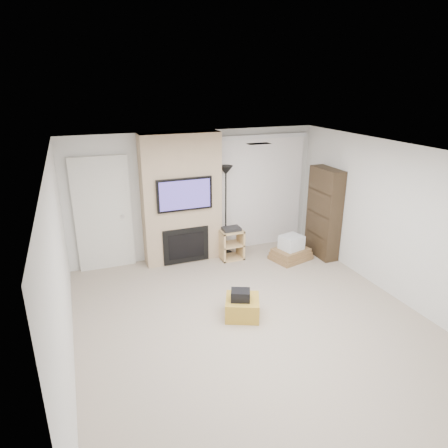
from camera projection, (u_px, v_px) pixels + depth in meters
name	position (u px, v px, depth m)	size (l,w,h in m)	color
floor	(253.00, 322.00, 5.91)	(5.00, 5.50, 0.00)	#AE9D8B
ceiling	(258.00, 154.00, 5.07)	(5.00, 5.50, 0.00)	white
wall_back	(196.00, 195.00, 7.90)	(5.00, 2.50, 0.00)	silver
wall_front	(407.00, 374.00, 3.07)	(5.00, 2.50, 0.00)	silver
wall_left	(61.00, 274.00, 4.65)	(5.50, 2.50, 0.00)	silver
wall_right	(398.00, 223.00, 6.33)	(5.50, 2.50, 0.00)	silver
hvac_vent	(259.00, 144.00, 5.90)	(0.35, 0.18, 0.01)	silver
ottoman	(242.00, 307.00, 6.03)	(0.50, 0.50, 0.30)	#B68E2E
black_bag	(240.00, 295.00, 5.91)	(0.28, 0.22, 0.16)	black
fireplace_wall	(182.00, 200.00, 7.61)	(1.50, 0.47, 2.50)	tan
entry_door	(103.00, 215.00, 7.33)	(1.02, 0.11, 2.14)	silver
vertical_blinds	(261.00, 188.00, 8.32)	(1.98, 0.10, 2.37)	silver
floor_lamp	(226.00, 186.00, 7.77)	(0.27, 0.27, 1.84)	black
av_stand	(231.00, 242.00, 7.94)	(0.45, 0.38, 0.66)	tan
box_stack	(291.00, 250.00, 7.95)	(0.86, 0.73, 0.50)	olive
bookshelf	(324.00, 213.00, 7.92)	(0.30, 0.80, 1.80)	black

